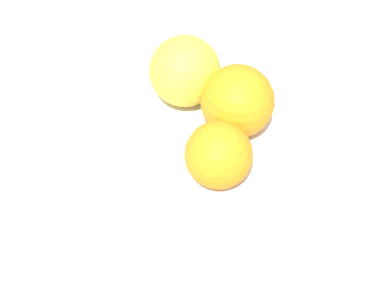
# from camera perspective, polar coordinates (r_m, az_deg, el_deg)

# --- Properties ---
(ground_plane) EXTENTS (1.10, 1.10, 0.02)m
(ground_plane) POSITION_cam_1_polar(r_m,az_deg,el_deg) (0.64, 0.00, -2.09)
(ground_plane) COLOR #BCB29E
(fruit_bowl) EXTENTS (0.17, 0.17, 0.05)m
(fruit_bowl) POSITION_cam_1_polar(r_m,az_deg,el_deg) (0.61, 0.00, -0.34)
(fruit_bowl) COLOR silver
(fruit_bowl) RESTS_ON ground_plane
(orange_in_bowl_0) EXTENTS (0.07, 0.07, 0.07)m
(orange_in_bowl_0) POSITION_cam_1_polar(r_m,az_deg,el_deg) (0.60, -0.71, 7.11)
(orange_in_bowl_0) COLOR yellow
(orange_in_bowl_0) RESTS_ON fruit_bowl
(orange_in_bowl_1) EXTENTS (0.07, 0.07, 0.07)m
(orange_in_bowl_1) POSITION_cam_1_polar(r_m,az_deg,el_deg) (0.57, 4.46, 4.17)
(orange_in_bowl_1) COLOR orange
(orange_in_bowl_1) RESTS_ON fruit_bowl
(orange_in_bowl_2) EXTENTS (0.06, 0.06, 0.06)m
(orange_in_bowl_2) POSITION_cam_1_polar(r_m,az_deg,el_deg) (0.54, 2.60, -1.08)
(orange_in_bowl_2) COLOR orange
(orange_in_bowl_2) RESTS_ON fruit_bowl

